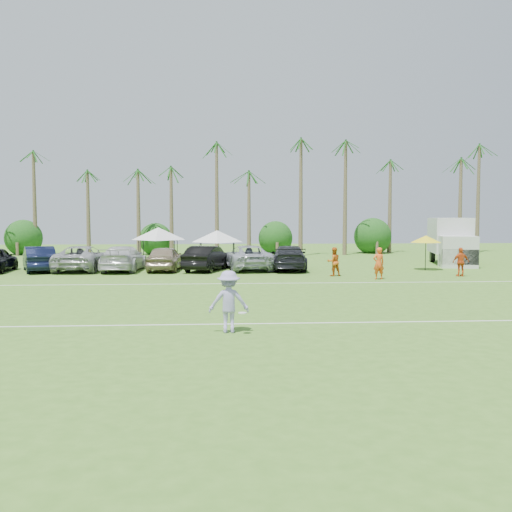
{
  "coord_description": "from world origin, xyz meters",
  "views": [
    {
      "loc": [
        0.24,
        -17.75,
        3.78
      ],
      "look_at": [
        2.28,
        13.3,
        1.6
      ],
      "focal_mm": 40.0,
      "sensor_mm": 36.0,
      "label": 1
    }
  ],
  "objects": [
    {
      "name": "parked_car_3",
      "position": [
        -6.33,
        21.98,
        0.87
      ],
      "size": [
        2.74,
        6.09,
        1.73
      ],
      "primitive_type": "imported",
      "rotation": [
        0.0,
        0.0,
        3.09
      ],
      "color": "silver",
      "rests_on": "ground"
    },
    {
      "name": "palm_tree_11",
      "position": [
        27.0,
        38.0,
        10.06
      ],
      "size": [
        2.4,
        2.4,
        11.9
      ],
      "color": "brown",
      "rests_on": "ground"
    },
    {
      "name": "field_lines",
      "position": [
        0.0,
        8.0,
        0.01
      ],
      "size": [
        80.0,
        12.1,
        0.01
      ],
      "color": "white",
      "rests_on": "ground"
    },
    {
      "name": "bush_tree_0",
      "position": [
        -19.0,
        39.0,
        1.8
      ],
      "size": [
        4.0,
        4.0,
        4.0
      ],
      "color": "brown",
      "rests_on": "ground"
    },
    {
      "name": "bush_tree_3",
      "position": [
        16.0,
        39.0,
        1.8
      ],
      "size": [
        4.0,
        4.0,
        4.0
      ],
      "color": "brown",
      "rests_on": "ground"
    },
    {
      "name": "frisbee_player",
      "position": [
        0.56,
        0.59,
        1.01
      ],
      "size": [
        1.31,
        0.88,
        2.01
      ],
      "rotation": [
        0.0,
        0.0,
        3.13
      ],
      "color": "#A296D5",
      "rests_on": "ground"
    },
    {
      "name": "parked_car_1",
      "position": [
        -12.07,
        22.04,
        0.87
      ],
      "size": [
        3.65,
        5.56,
        1.73
      ],
      "primitive_type": "imported",
      "rotation": [
        0.0,
        0.0,
        3.52
      ],
      "color": "black",
      "rests_on": "ground"
    },
    {
      "name": "parked_car_4",
      "position": [
        -3.46,
        21.91,
        0.87
      ],
      "size": [
        2.46,
        5.23,
        1.73
      ],
      "primitive_type": "imported",
      "rotation": [
        0.0,
        0.0,
        3.06
      ],
      "color": "gray",
      "rests_on": "ground"
    },
    {
      "name": "sideline_player_c",
      "position": [
        15.42,
        16.95,
        0.91
      ],
      "size": [
        1.08,
        0.49,
        1.82
      ],
      "primitive_type": "imported",
      "rotation": [
        0.0,
        0.0,
        3.18
      ],
      "color": "#D04B17",
      "rests_on": "ground"
    },
    {
      "name": "sideline_player_a",
      "position": [
        9.8,
        15.69,
        0.96
      ],
      "size": [
        0.76,
        0.56,
        1.92
      ],
      "primitive_type": "imported",
      "rotation": [
        0.0,
        0.0,
        3.3
      ],
      "color": "#FE591C",
      "rests_on": "ground"
    },
    {
      "name": "palm_tree_3",
      "position": [
        -8.0,
        38.0,
        10.06
      ],
      "size": [
        2.4,
        2.4,
        11.9
      ],
      "color": "brown",
      "rests_on": "ground"
    },
    {
      "name": "parked_car_6",
      "position": [
        2.28,
        22.26,
        0.87
      ],
      "size": [
        3.56,
        6.51,
        1.73
      ],
      "primitive_type": "imported",
      "rotation": [
        0.0,
        0.0,
        3.25
      ],
      "color": "#A5AAB2",
      "rests_on": "ground"
    },
    {
      "name": "parked_car_5",
      "position": [
        -0.59,
        21.81,
        0.87
      ],
      "size": [
        3.38,
        5.56,
        1.73
      ],
      "primitive_type": "imported",
      "rotation": [
        0.0,
        0.0,
        2.82
      ],
      "color": "black",
      "rests_on": "ground"
    },
    {
      "name": "palm_tree_1",
      "position": [
        -17.0,
        38.0,
        8.35
      ],
      "size": [
        2.4,
        2.4,
        9.9
      ],
      "color": "brown",
      "rests_on": "ground"
    },
    {
      "name": "palm_tree_9",
      "position": [
        18.0,
        38.0,
        8.35
      ],
      "size": [
        2.4,
        2.4,
        9.9
      ],
      "color": "brown",
      "rests_on": "ground"
    },
    {
      "name": "palm_tree_6",
      "position": [
        4.0,
        38.0,
        9.21
      ],
      "size": [
        2.4,
        2.4,
        10.9
      ],
      "color": "brown",
      "rests_on": "ground"
    },
    {
      "name": "sideline_player_b",
      "position": [
        7.49,
        17.69,
        0.91
      ],
      "size": [
        1.02,
        0.87,
        1.82
      ],
      "primitive_type": "imported",
      "rotation": [
        0.0,
        0.0,
        3.37
      ],
      "color": "#CC5A16",
      "rests_on": "ground"
    },
    {
      "name": "parked_car_2",
      "position": [
        -9.2,
        22.35,
        0.87
      ],
      "size": [
        3.11,
        6.33,
        1.73
      ],
      "primitive_type": "imported",
      "rotation": [
        0.0,
        0.0,
        3.1
      ],
      "color": "#9FA0A2",
      "rests_on": "ground"
    },
    {
      "name": "bush_tree_2",
      "position": [
        6.0,
        39.0,
        1.8
      ],
      "size": [
        4.0,
        4.0,
        4.0
      ],
      "color": "brown",
      "rests_on": "ground"
    },
    {
      "name": "parked_car_7",
      "position": [
        5.15,
        21.91,
        0.87
      ],
      "size": [
        2.98,
        6.17,
        1.73
      ],
      "primitive_type": "imported",
      "rotation": [
        0.0,
        0.0,
        3.05
      ],
      "color": "black",
      "rests_on": "ground"
    },
    {
      "name": "palm_tree_8",
      "position": [
        13.0,
        38.0,
        7.48
      ],
      "size": [
        2.4,
        2.4,
        8.9
      ],
      "color": "brown",
      "rests_on": "ground"
    },
    {
      "name": "box_truck",
      "position": [
        18.44,
        25.66,
        1.95
      ],
      "size": [
        4.13,
        7.48,
        3.65
      ],
      "rotation": [
        0.0,
        0.0,
        -0.22
      ],
      "color": "silver",
      "rests_on": "ground"
    },
    {
      "name": "bush_tree_1",
      "position": [
        -6.0,
        39.0,
        1.8
      ],
      "size": [
        4.0,
        4.0,
        4.0
      ],
      "color": "brown",
      "rests_on": "ground"
    },
    {
      "name": "palm_tree_5",
      "position": [
        0.0,
        38.0,
        8.35
      ],
      "size": [
        2.4,
        2.4,
        9.9
      ],
      "color": "brown",
      "rests_on": "ground"
    },
    {
      "name": "palm_tree_10",
      "position": [
        23.0,
        38.0,
        9.21
      ],
      "size": [
        2.4,
        2.4,
        10.9
      ],
      "color": "brown",
      "rests_on": "ground"
    },
    {
      "name": "market_umbrella",
      "position": [
        14.73,
        21.23,
        2.18
      ],
      "size": [
        2.19,
        2.19,
        2.43
      ],
      "color": "black",
      "rests_on": "ground"
    },
    {
      "name": "ground",
      "position": [
        0.0,
        0.0,
        0.0
      ],
      "size": [
        120.0,
        120.0,
        0.0
      ],
      "primitive_type": "plane",
      "color": "#416F21",
      "rests_on": "ground"
    },
    {
      "name": "canopy_tent_left",
      "position": [
        -4.46,
        27.15,
        2.9
      ],
      "size": [
        4.18,
        4.18,
        3.39
      ],
      "color": "black",
      "rests_on": "ground"
    },
    {
      "name": "palm_tree_2",
      "position": [
        -12.0,
        38.0,
        9.21
      ],
      "size": [
        2.4,
        2.4,
        10.9
      ],
      "color": "brown",
      "rests_on": "ground"
    },
    {
      "name": "canopy_tent_right",
      "position": [
        0.13,
        25.66,
        2.7
      ],
      "size": [
        3.9,
        3.9,
        3.16
      ],
      "color": "black",
      "rests_on": "ground"
    },
    {
      "name": "palm_tree_7",
      "position": [
        8.0,
        38.0,
        10.06
      ],
      "size": [
        2.4,
        2.4,
        11.9
      ],
      "color": "brown",
      "rests_on": "ground"
    },
    {
      "name": "palm_tree_4",
      "position": [
        -4.0,
        38.0,
        7.48
      ],
      "size": [
        2.4,
        2.4,
        8.9
      ],
      "color": "brown",
      "rests_on": "ground"
    }
  ]
}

